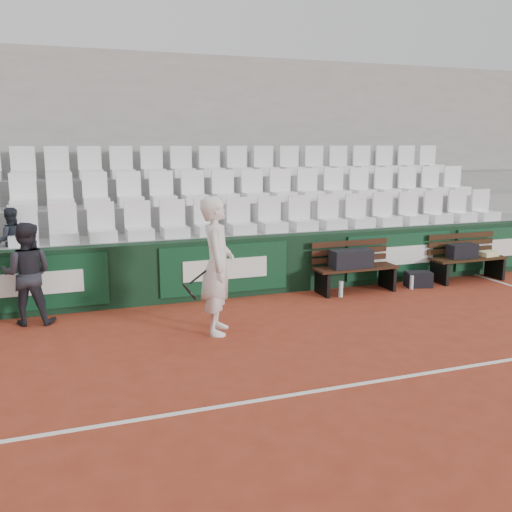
{
  "coord_description": "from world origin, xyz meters",
  "views": [
    {
      "loc": [
        -2.89,
        -5.07,
        2.57
      ],
      "look_at": [
        -0.17,
        2.4,
        1.0
      ],
      "focal_mm": 40.0,
      "sensor_mm": 36.0,
      "label": 1
    }
  ],
  "objects_px": {
    "bench_right": "(468,269)",
    "spectator_c": "(9,212)",
    "tennis_player": "(217,266)",
    "ball_kid": "(27,274)",
    "sports_bag_ground": "(418,279)",
    "water_bottle_near": "(341,289)",
    "sports_bag_right": "(462,251)",
    "sports_bag_left": "(351,259)",
    "water_bottle_far": "(412,282)",
    "bench_left": "(355,279)"
  },
  "relations": [
    {
      "from": "water_bottle_far",
      "to": "bench_left",
      "type": "bearing_deg",
      "value": 169.9
    },
    {
      "from": "bench_left",
      "to": "sports_bag_ground",
      "type": "relative_size",
      "value": 3.26
    },
    {
      "from": "bench_right",
      "to": "spectator_c",
      "type": "height_order",
      "value": "spectator_c"
    },
    {
      "from": "spectator_c",
      "to": "tennis_player",
      "type": "bearing_deg",
      "value": 130.95
    },
    {
      "from": "sports_bag_left",
      "to": "water_bottle_near",
      "type": "xyz_separation_m",
      "value": [
        -0.29,
        -0.2,
        -0.47
      ]
    },
    {
      "from": "bench_left",
      "to": "ball_kid",
      "type": "xyz_separation_m",
      "value": [
        -5.35,
        0.02,
        0.52
      ]
    },
    {
      "from": "bench_right",
      "to": "sports_bag_ground",
      "type": "xyz_separation_m",
      "value": [
        -1.17,
        -0.09,
        -0.09
      ]
    },
    {
      "from": "bench_right",
      "to": "ball_kid",
      "type": "height_order",
      "value": "ball_kid"
    },
    {
      "from": "ball_kid",
      "to": "spectator_c",
      "type": "bearing_deg",
      "value": -63.66
    },
    {
      "from": "water_bottle_far",
      "to": "bench_right",
      "type": "bearing_deg",
      "value": 7.97
    },
    {
      "from": "spectator_c",
      "to": "water_bottle_far",
      "type": "bearing_deg",
      "value": 161.18
    },
    {
      "from": "bench_right",
      "to": "sports_bag_left",
      "type": "xyz_separation_m",
      "value": [
        -2.54,
        -0.03,
        0.38
      ]
    },
    {
      "from": "sports_bag_left",
      "to": "ball_kid",
      "type": "height_order",
      "value": "ball_kid"
    },
    {
      "from": "sports_bag_left",
      "to": "water_bottle_far",
      "type": "bearing_deg",
      "value": -8.09
    },
    {
      "from": "tennis_player",
      "to": "ball_kid",
      "type": "bearing_deg",
      "value": 151.94
    },
    {
      "from": "sports_bag_left",
      "to": "tennis_player",
      "type": "height_order",
      "value": "tennis_player"
    },
    {
      "from": "bench_left",
      "to": "water_bottle_far",
      "type": "height_order",
      "value": "bench_left"
    },
    {
      "from": "water_bottle_far",
      "to": "sports_bag_ground",
      "type": "bearing_deg",
      "value": 25.66
    },
    {
      "from": "bench_right",
      "to": "spectator_c",
      "type": "bearing_deg",
      "value": 172.94
    },
    {
      "from": "sports_bag_ground",
      "to": "bench_left",
      "type": "bearing_deg",
      "value": 176.34
    },
    {
      "from": "water_bottle_far",
      "to": "tennis_player",
      "type": "bearing_deg",
      "value": -164.38
    },
    {
      "from": "sports_bag_ground",
      "to": "sports_bag_left",
      "type": "bearing_deg",
      "value": 177.54
    },
    {
      "from": "ball_kid",
      "to": "sports_bag_ground",
      "type": "bearing_deg",
      "value": -168.22
    },
    {
      "from": "tennis_player",
      "to": "spectator_c",
      "type": "relative_size",
      "value": 1.8
    },
    {
      "from": "sports_bag_ground",
      "to": "spectator_c",
      "type": "distance_m",
      "value": 7.07
    },
    {
      "from": "bench_left",
      "to": "tennis_player",
      "type": "bearing_deg",
      "value": -156.05
    },
    {
      "from": "sports_bag_left",
      "to": "sports_bag_right",
      "type": "height_order",
      "value": "sports_bag_left"
    },
    {
      "from": "bench_left",
      "to": "sports_bag_left",
      "type": "bearing_deg",
      "value": -169.16
    },
    {
      "from": "tennis_player",
      "to": "ball_kid",
      "type": "xyz_separation_m",
      "value": [
        -2.45,
        1.31,
        -0.2
      ]
    },
    {
      "from": "water_bottle_near",
      "to": "tennis_player",
      "type": "xyz_separation_m",
      "value": [
        -2.49,
        -1.07,
        0.81
      ]
    },
    {
      "from": "sports_bag_left",
      "to": "ball_kid",
      "type": "relative_size",
      "value": 0.49
    },
    {
      "from": "sports_bag_ground",
      "to": "ball_kid",
      "type": "relative_size",
      "value": 0.31
    },
    {
      "from": "sports_bag_right",
      "to": "tennis_player",
      "type": "bearing_deg",
      "value": -165.85
    },
    {
      "from": "water_bottle_far",
      "to": "tennis_player",
      "type": "distance_m",
      "value": 4.17
    },
    {
      "from": "sports_bag_left",
      "to": "spectator_c",
      "type": "xyz_separation_m",
      "value": [
        -5.47,
        1.02,
        0.92
      ]
    },
    {
      "from": "tennis_player",
      "to": "water_bottle_far",
      "type": "bearing_deg",
      "value": 15.62
    },
    {
      "from": "tennis_player",
      "to": "ball_kid",
      "type": "relative_size",
      "value": 1.27
    },
    {
      "from": "sports_bag_ground",
      "to": "water_bottle_near",
      "type": "bearing_deg",
      "value": -175.28
    },
    {
      "from": "bench_right",
      "to": "tennis_player",
      "type": "distance_m",
      "value": 5.53
    },
    {
      "from": "ball_kid",
      "to": "sports_bag_right",
      "type": "bearing_deg",
      "value": -167.36
    },
    {
      "from": "sports_bag_left",
      "to": "tennis_player",
      "type": "relative_size",
      "value": 0.39
    },
    {
      "from": "sports_bag_left",
      "to": "water_bottle_far",
      "type": "distance_m",
      "value": 1.26
    },
    {
      "from": "bench_left",
      "to": "sports_bag_left",
      "type": "height_order",
      "value": "sports_bag_left"
    },
    {
      "from": "sports_bag_right",
      "to": "spectator_c",
      "type": "relative_size",
      "value": 0.53
    },
    {
      "from": "bench_right",
      "to": "spectator_c",
      "type": "distance_m",
      "value": 8.18
    },
    {
      "from": "sports_bag_ground",
      "to": "water_bottle_near",
      "type": "distance_m",
      "value": 1.67
    },
    {
      "from": "sports_bag_left",
      "to": "water_bottle_far",
      "type": "relative_size",
      "value": 2.95
    },
    {
      "from": "ball_kid",
      "to": "spectator_c",
      "type": "xyz_separation_m",
      "value": [
        -0.24,
        0.98,
        0.78
      ]
    },
    {
      "from": "bench_left",
      "to": "sports_bag_left",
      "type": "relative_size",
      "value": 2.05
    },
    {
      "from": "bench_right",
      "to": "spectator_c",
      "type": "xyz_separation_m",
      "value": [
        -8.01,
        0.99,
        1.3
      ]
    }
  ]
}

